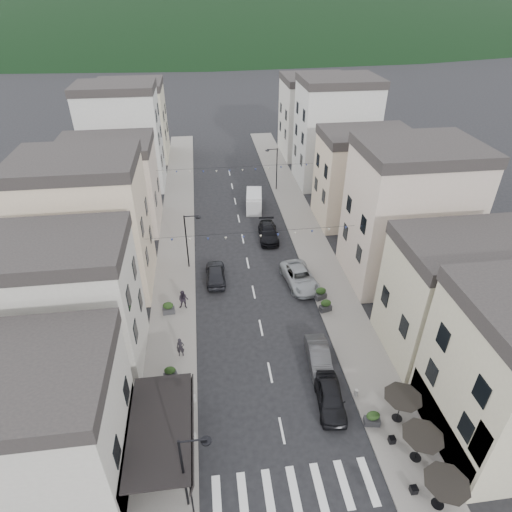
# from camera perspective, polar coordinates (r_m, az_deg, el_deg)

# --- Properties ---
(sidewalk_left) EXTENTS (4.00, 76.00, 0.12)m
(sidewalk_left) POSITION_cam_1_polar(r_m,az_deg,el_deg) (49.87, -10.50, 2.33)
(sidewalk_left) COLOR slate
(sidewalk_left) RESTS_ON ground
(sidewalk_right) EXTENTS (4.00, 76.00, 0.12)m
(sidewalk_right) POSITION_cam_1_polar(r_m,az_deg,el_deg) (51.04, 6.53, 3.46)
(sidewalk_right) COLOR slate
(sidewalk_right) RESTS_ON ground
(hill_backdrop) EXTENTS (640.00, 360.00, 70.00)m
(hill_backdrop) POSITION_cam_1_polar(r_m,az_deg,el_deg) (312.05, -7.56, 28.15)
(hill_backdrop) COLOR black
(hill_backdrop) RESTS_ON ground
(boutique_building) EXTENTS (12.00, 8.00, 8.00)m
(boutique_building) POSITION_cam_1_polar(r_m,az_deg,el_deg) (28.86, -29.91, -19.87)
(boutique_building) COLOR #B4AFA5
(boutique_building) RESTS_ON ground
(boutique_awning) EXTENTS (3.77, 7.50, 3.28)m
(boutique_awning) POSITION_cam_1_polar(r_m,az_deg,el_deg) (27.35, -12.12, -21.38)
(boutique_awning) COLOR black
(boutique_awning) RESTS_ON ground
(buildings_row_left) EXTENTS (10.20, 54.16, 14.00)m
(buildings_row_left) POSITION_cam_1_polar(r_m,az_deg,el_deg) (53.37, -18.63, 10.50)
(buildings_row_left) COLOR #B4AFA5
(buildings_row_left) RESTS_ON ground
(buildings_row_right) EXTENTS (10.20, 54.16, 14.50)m
(buildings_row_right) POSITION_cam_1_polar(r_m,az_deg,el_deg) (54.38, 13.20, 11.99)
(buildings_row_right) COLOR #B5AB8F
(buildings_row_right) RESTS_ON ground
(cafe_terrace) EXTENTS (2.50, 8.10, 2.53)m
(cafe_terrace) POSITION_cam_1_polar(r_m,az_deg,el_deg) (29.00, 21.24, -21.76)
(cafe_terrace) COLOR black
(cafe_terrace) RESTS_ON ground
(streetlamp_left_near) EXTENTS (1.70, 0.56, 6.00)m
(streetlamp_left_near) POSITION_cam_1_polar(r_m,az_deg,el_deg) (25.07, -9.06, -26.03)
(streetlamp_left_near) COLOR black
(streetlamp_left_near) RESTS_ON ground
(streetlamp_left_far) EXTENTS (1.70, 0.56, 6.00)m
(streetlamp_left_far) POSITION_cam_1_polar(r_m,az_deg,el_deg) (42.77, -8.94, 2.62)
(streetlamp_left_far) COLOR black
(streetlamp_left_far) RESTS_ON ground
(streetlamp_right_far) EXTENTS (1.70, 0.56, 6.00)m
(streetlamp_right_far) POSITION_cam_1_polar(r_m,az_deg,el_deg) (59.81, 2.53, 12.05)
(streetlamp_right_far) COLOR black
(streetlamp_right_far) RESTS_ON ground
(bollards) EXTENTS (11.66, 10.26, 0.60)m
(bollards) POSITION_cam_1_polar(r_m,az_deg,el_deg) (29.91, 3.68, -22.52)
(bollards) COLOR gray
(bollards) RESTS_ON ground
(bunting_near) EXTENTS (19.00, 0.28, 0.62)m
(bunting_near) POSITION_cam_1_polar(r_m,az_deg,el_deg) (38.49, -0.53, 2.75)
(bunting_near) COLOR black
(bunting_near) RESTS_ON ground
(bunting_far) EXTENTS (19.00, 0.28, 0.62)m
(bunting_far) POSITION_cam_1_polar(r_m,az_deg,el_deg) (52.86, -2.67, 11.44)
(bunting_far) COLOR black
(bunting_far) RESTS_ON ground
(parked_car_a) EXTENTS (2.25, 4.66, 1.53)m
(parked_car_a) POSITION_cam_1_polar(r_m,az_deg,el_deg) (31.49, 9.89, -18.13)
(parked_car_a) COLOR black
(parked_car_a) RESTS_ON ground
(parked_car_b) EXTENTS (1.85, 4.57, 1.48)m
(parked_car_b) POSITION_cam_1_polar(r_m,az_deg,el_deg) (33.97, 8.38, -13.16)
(parked_car_b) COLOR #333335
(parked_car_b) RESTS_ON ground
(parked_car_c) EXTENTS (3.30, 5.95, 1.58)m
(parked_car_c) POSITION_cam_1_polar(r_m,az_deg,el_deg) (41.63, 5.86, -2.84)
(parked_car_c) COLOR #9A9EA3
(parked_car_c) RESTS_ON ground
(parked_car_d) EXTENTS (2.34, 5.23, 1.49)m
(parked_car_d) POSITION_cam_1_polar(r_m,az_deg,el_deg) (48.81, 1.66, 3.13)
(parked_car_d) COLOR black
(parked_car_d) RESTS_ON ground
(parked_car_e) EXTENTS (1.93, 4.68, 1.59)m
(parked_car_e) POSITION_cam_1_polar(r_m,az_deg,el_deg) (42.11, -5.42, -2.34)
(parked_car_e) COLOR black
(parked_car_e) RESTS_ON ground
(delivery_van) EXTENTS (2.53, 5.05, 2.32)m
(delivery_van) POSITION_cam_1_polar(r_m,az_deg,el_deg) (55.39, -0.26, 7.42)
(delivery_van) COLOR #B8B9BB
(delivery_van) RESTS_ON ground
(pedestrian_a) EXTENTS (0.62, 0.42, 1.67)m
(pedestrian_a) POSITION_cam_1_polar(r_m,az_deg,el_deg) (34.52, -10.03, -11.91)
(pedestrian_a) COLOR black
(pedestrian_a) RESTS_ON sidewalk_left
(pedestrian_b) EXTENTS (1.01, 0.84, 1.86)m
(pedestrian_b) POSITION_cam_1_polar(r_m,az_deg,el_deg) (38.80, -9.65, -5.76)
(pedestrian_b) COLOR black
(pedestrian_b) RESTS_ON sidewalk_left
(planter_la) EXTENTS (1.08, 0.84, 1.07)m
(planter_la) POSITION_cam_1_polar(r_m,az_deg,el_deg) (33.29, -11.36, -15.01)
(planter_la) COLOR #2D2D30
(planter_la) RESTS_ON sidewalk_left
(planter_lb) EXTENTS (1.08, 0.65, 1.17)m
(planter_lb) POSITION_cam_1_polar(r_m,az_deg,el_deg) (38.72, -11.61, -6.80)
(planter_lb) COLOR #333335
(planter_lb) RESTS_ON sidewalk_left
(planter_ra) EXTENTS (1.12, 0.74, 1.17)m
(planter_ra) POSITION_cam_1_polar(r_m,az_deg,el_deg) (31.14, 15.28, -20.15)
(planter_ra) COLOR #2F2F32
(planter_ra) RESTS_ON sidewalk_right
(planter_rb) EXTENTS (1.22, 0.96, 1.21)m
(planter_rb) POSITION_cam_1_polar(r_m,az_deg,el_deg) (39.98, 8.62, -4.94)
(planter_rb) COLOR #313133
(planter_rb) RESTS_ON sidewalk_right
(planter_rc) EXTENTS (1.16, 0.81, 1.18)m
(planter_rc) POSITION_cam_1_polar(r_m,az_deg,el_deg) (38.70, 9.27, -6.52)
(planter_rc) COLOR #29292C
(planter_rc) RESTS_ON sidewalk_right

